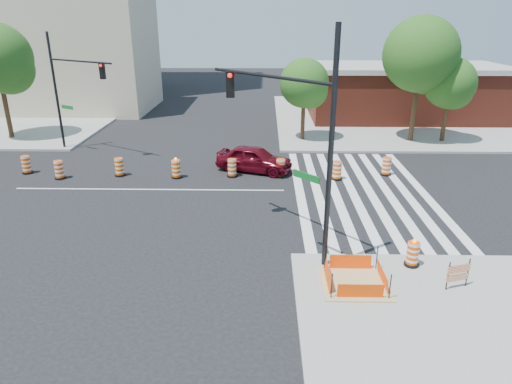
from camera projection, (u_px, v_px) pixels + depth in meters
ground at (150, 189)px, 23.72m from camera, size 120.00×120.00×0.00m
sidewalk_ne at (401, 118)px, 40.14m from camera, size 22.00×22.00×0.15m
crosswalk_east at (361, 191)px, 23.50m from camera, size 6.75×13.50×0.01m
lane_centerline at (150, 189)px, 23.72m from camera, size 14.00×0.12×0.01m
excavation_pit at (355, 281)px, 15.07m from camera, size 2.20×2.20×0.90m
brick_storefront at (404, 92)px, 39.33m from camera, size 16.50×8.50×4.60m
beige_midrise at (74, 56)px, 42.67m from camera, size 14.00×10.00×10.00m
red_coupe at (254, 159)px, 26.28m from camera, size 4.72×3.09×1.49m
signal_pole_se at (294, 123)px, 15.73m from camera, size 4.27×4.60×8.12m
signal_pole_nw at (70, 82)px, 28.59m from camera, size 4.87×2.99×7.41m
pit_drum at (413, 255)px, 16.03m from camera, size 0.53×0.53×1.04m
barricade at (458, 273)px, 14.66m from camera, size 0.82×0.30×1.00m
tree_north_c at (305, 86)px, 31.69m from camera, size 3.42×3.42×5.81m
tree_north_d at (421, 59)px, 30.66m from camera, size 5.04×5.04×8.57m
tree_north_e at (450, 86)px, 31.12m from camera, size 3.49×3.48×5.92m
median_drum_1 at (27, 165)px, 26.01m from camera, size 0.60×0.60×1.02m
median_drum_2 at (59, 170)px, 25.14m from camera, size 0.60×0.60×1.02m
median_drum_3 at (119, 168)px, 25.60m from camera, size 0.60×0.60×1.02m
median_drum_4 at (176, 169)px, 25.27m from camera, size 0.60×0.60×1.18m
median_drum_5 at (232, 168)px, 25.46m from camera, size 0.60×0.60×1.02m
median_drum_6 at (281, 169)px, 25.42m from camera, size 0.60×0.60×1.02m
median_drum_7 at (337, 171)px, 25.01m from camera, size 0.60×0.60×1.02m
median_drum_8 at (386, 167)px, 25.72m from camera, size 0.60×0.60×1.02m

